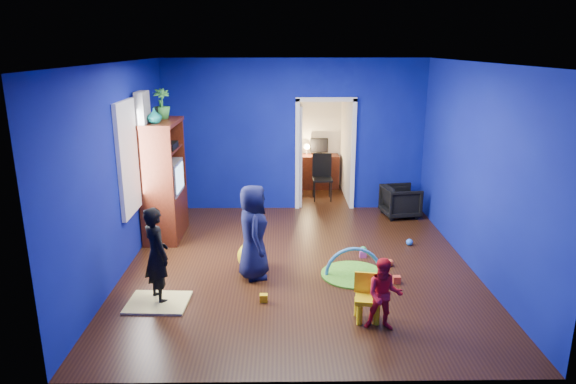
{
  "coord_description": "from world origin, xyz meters",
  "views": [
    {
      "loc": [
        -0.25,
        -6.99,
        3.12
      ],
      "look_at": [
        -0.15,
        0.4,
        1.0
      ],
      "focal_mm": 32.0,
      "sensor_mm": 36.0,
      "label": 1
    }
  ],
  "objects_px": {
    "play_mat": "(353,274)",
    "folding_chair": "(322,178)",
    "tv_armoire": "(163,180)",
    "toddler_red": "(384,295)",
    "child_black": "(157,255)",
    "hopper_ball": "(251,256)",
    "child_navy": "(253,232)",
    "crt_tv": "(166,178)",
    "kid_chair": "(367,301)",
    "study_desk": "(319,171)",
    "vase": "(154,116)",
    "armchair": "(401,201)"
  },
  "relations": [
    {
      "from": "crt_tv",
      "to": "armchair",
      "type": "bearing_deg",
      "value": 13.21
    },
    {
      "from": "vase",
      "to": "tv_armoire",
      "type": "distance_m",
      "value": 1.14
    },
    {
      "from": "hopper_ball",
      "to": "folding_chair",
      "type": "bearing_deg",
      "value": 69.49
    },
    {
      "from": "child_black",
      "to": "hopper_ball",
      "type": "distance_m",
      "value": 1.51
    },
    {
      "from": "kid_chair",
      "to": "play_mat",
      "type": "distance_m",
      "value": 1.24
    },
    {
      "from": "tv_armoire",
      "to": "crt_tv",
      "type": "height_order",
      "value": "tv_armoire"
    },
    {
      "from": "study_desk",
      "to": "child_navy",
      "type": "bearing_deg",
      "value": -104.9
    },
    {
      "from": "child_navy",
      "to": "tv_armoire",
      "type": "xyz_separation_m",
      "value": [
        -1.56,
        1.62,
        0.32
      ]
    },
    {
      "from": "vase",
      "to": "kid_chair",
      "type": "bearing_deg",
      "value": -40.56
    },
    {
      "from": "play_mat",
      "to": "folding_chair",
      "type": "height_order",
      "value": "folding_chair"
    },
    {
      "from": "armchair",
      "to": "vase",
      "type": "height_order",
      "value": "vase"
    },
    {
      "from": "armchair",
      "to": "tv_armoire",
      "type": "height_order",
      "value": "tv_armoire"
    },
    {
      "from": "crt_tv",
      "to": "kid_chair",
      "type": "distance_m",
      "value": 4.13
    },
    {
      "from": "kid_chair",
      "to": "vase",
      "type": "bearing_deg",
      "value": 149.46
    },
    {
      "from": "vase",
      "to": "play_mat",
      "type": "relative_size",
      "value": 0.26
    },
    {
      "from": "hopper_ball",
      "to": "play_mat",
      "type": "relative_size",
      "value": 0.44
    },
    {
      "from": "kid_chair",
      "to": "study_desk",
      "type": "distance_m",
      "value": 5.86
    },
    {
      "from": "armchair",
      "to": "hopper_ball",
      "type": "xyz_separation_m",
      "value": [
        -2.68,
        -2.35,
        -0.09
      ]
    },
    {
      "from": "child_navy",
      "to": "play_mat",
      "type": "bearing_deg",
      "value": -97.86
    },
    {
      "from": "child_navy",
      "to": "armchair",
      "type": "bearing_deg",
      "value": -53.81
    },
    {
      "from": "kid_chair",
      "to": "study_desk",
      "type": "relative_size",
      "value": 0.57
    },
    {
      "from": "tv_armoire",
      "to": "kid_chair",
      "type": "bearing_deg",
      "value": -43.76
    },
    {
      "from": "child_black",
      "to": "crt_tv",
      "type": "height_order",
      "value": "crt_tv"
    },
    {
      "from": "child_navy",
      "to": "play_mat",
      "type": "relative_size",
      "value": 1.46
    },
    {
      "from": "play_mat",
      "to": "folding_chair",
      "type": "distance_m",
      "value": 3.72
    },
    {
      "from": "toddler_red",
      "to": "kid_chair",
      "type": "xyz_separation_m",
      "value": [
        -0.15,
        0.2,
        -0.18
      ]
    },
    {
      "from": "tv_armoire",
      "to": "play_mat",
      "type": "distance_m",
      "value": 3.5
    },
    {
      "from": "kid_chair",
      "to": "study_desk",
      "type": "height_order",
      "value": "study_desk"
    },
    {
      "from": "hopper_ball",
      "to": "study_desk",
      "type": "distance_m",
      "value": 4.6
    },
    {
      "from": "kid_chair",
      "to": "crt_tv",
      "type": "bearing_deg",
      "value": 145.87
    },
    {
      "from": "tv_armoire",
      "to": "folding_chair",
      "type": "height_order",
      "value": "tv_armoire"
    },
    {
      "from": "child_black",
      "to": "folding_chair",
      "type": "relative_size",
      "value": 1.34
    },
    {
      "from": "crt_tv",
      "to": "vase",
      "type": "bearing_deg",
      "value": -97.59
    },
    {
      "from": "vase",
      "to": "crt_tv",
      "type": "height_order",
      "value": "vase"
    },
    {
      "from": "child_black",
      "to": "child_navy",
      "type": "relative_size",
      "value": 0.93
    },
    {
      "from": "tv_armoire",
      "to": "study_desk",
      "type": "bearing_deg",
      "value": 47.28
    },
    {
      "from": "vase",
      "to": "tv_armoire",
      "type": "bearing_deg",
      "value": 90.0
    },
    {
      "from": "hopper_ball",
      "to": "armchair",
      "type": "bearing_deg",
      "value": 41.21
    },
    {
      "from": "toddler_red",
      "to": "folding_chair",
      "type": "bearing_deg",
      "value": 100.88
    },
    {
      "from": "hopper_ball",
      "to": "play_mat",
      "type": "height_order",
      "value": "hopper_ball"
    },
    {
      "from": "child_black",
      "to": "toddler_red",
      "type": "relative_size",
      "value": 1.45
    },
    {
      "from": "tv_armoire",
      "to": "folding_chair",
      "type": "relative_size",
      "value": 2.13
    },
    {
      "from": "crt_tv",
      "to": "child_navy",
      "type": "bearing_deg",
      "value": -46.84
    },
    {
      "from": "crt_tv",
      "to": "folding_chair",
      "type": "relative_size",
      "value": 0.76
    },
    {
      "from": "hopper_ball",
      "to": "vase",
      "type": "bearing_deg",
      "value": 144.63
    },
    {
      "from": "child_navy",
      "to": "study_desk",
      "type": "height_order",
      "value": "child_navy"
    },
    {
      "from": "tv_armoire",
      "to": "toddler_red",
      "type": "bearing_deg",
      "value": -44.3
    },
    {
      "from": "hopper_ball",
      "to": "study_desk",
      "type": "height_order",
      "value": "study_desk"
    },
    {
      "from": "crt_tv",
      "to": "play_mat",
      "type": "xyz_separation_m",
      "value": [
        2.92,
        -1.61,
        -1.01
      ]
    },
    {
      "from": "vase",
      "to": "crt_tv",
      "type": "bearing_deg",
      "value": 82.41
    }
  ]
}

